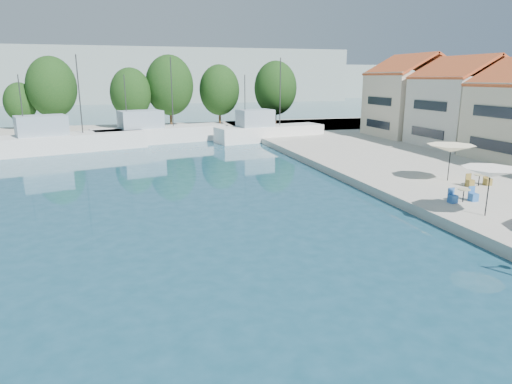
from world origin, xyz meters
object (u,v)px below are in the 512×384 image
object	(u,v)px
umbrella_white	(490,173)
umbrella_cream	(451,148)
trawler_02	(64,141)
trawler_03	(158,133)
trawler_04	(267,132)

from	to	relation	value
umbrella_white	umbrella_cream	bearing A→B (deg)	64.31
trawler_02	umbrella_cream	distance (m)	37.20
trawler_03	trawler_04	bearing A→B (deg)	-23.51
trawler_04	umbrella_cream	xyz separation A→B (m)	(4.59, -27.11, 1.77)
trawler_03	trawler_04	world-z (taller)	same
trawler_02	umbrella_white	bearing A→B (deg)	-70.57
trawler_04	umbrella_cream	distance (m)	27.55
trawler_02	trawler_03	xyz separation A→B (m)	(9.91, 4.30, 0.00)
trawler_03	umbrella_white	world-z (taller)	trawler_03
trawler_04	umbrella_cream	size ratio (longest dim) A/B	4.32
trawler_02	umbrella_white	world-z (taller)	trawler_02
trawler_02	trawler_03	size ratio (longest dim) A/B	1.00
trawler_04	trawler_03	bearing A→B (deg)	160.13
trawler_02	umbrella_cream	size ratio (longest dim) A/B	5.09
umbrella_cream	trawler_03	bearing A→B (deg)	120.93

